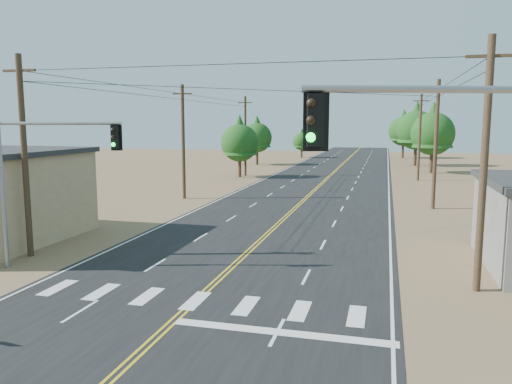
% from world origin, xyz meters
% --- Properties ---
extents(road, '(15.00, 200.00, 0.02)m').
position_xyz_m(road, '(0.00, 30.00, 0.01)').
color(road, black).
rests_on(road, ground).
extents(utility_pole_left_near, '(1.80, 0.30, 10.00)m').
position_xyz_m(utility_pole_left_near, '(-10.50, 12.00, 5.12)').
color(utility_pole_left_near, '#4C3826').
rests_on(utility_pole_left_near, ground).
extents(utility_pole_left_mid, '(1.80, 0.30, 10.00)m').
position_xyz_m(utility_pole_left_mid, '(-10.50, 32.00, 5.12)').
color(utility_pole_left_mid, '#4C3826').
rests_on(utility_pole_left_mid, ground).
extents(utility_pole_left_far, '(1.80, 0.30, 10.00)m').
position_xyz_m(utility_pole_left_far, '(-10.50, 52.00, 5.12)').
color(utility_pole_left_far, '#4C3826').
rests_on(utility_pole_left_far, ground).
extents(utility_pole_right_near, '(1.80, 0.30, 10.00)m').
position_xyz_m(utility_pole_right_near, '(10.50, 12.00, 5.12)').
color(utility_pole_right_near, '#4C3826').
rests_on(utility_pole_right_near, ground).
extents(utility_pole_right_mid, '(1.80, 0.30, 10.00)m').
position_xyz_m(utility_pole_right_mid, '(10.50, 32.00, 5.12)').
color(utility_pole_right_mid, '#4C3826').
rests_on(utility_pole_right_mid, ground).
extents(utility_pole_right_far, '(1.80, 0.30, 10.00)m').
position_xyz_m(utility_pole_right_far, '(10.50, 52.00, 5.12)').
color(utility_pole_right_far, '#4C3826').
rests_on(utility_pole_right_far, ground).
extents(signal_mast_left, '(5.57, 1.56, 6.86)m').
position_xyz_m(signal_mast_left, '(-8.59, 10.39, 4.64)').
color(signal_mast_left, gray).
rests_on(signal_mast_left, ground).
extents(signal_mast_right, '(6.19, 2.35, 7.64)m').
position_xyz_m(signal_mast_right, '(9.23, 3.39, 5.18)').
color(signal_mast_right, gray).
rests_on(signal_mast_right, ground).
extents(tree_left_near, '(4.63, 4.63, 7.71)m').
position_xyz_m(tree_left_near, '(-10.70, 50.16, 4.72)').
color(tree_left_near, '#3F2D1E').
rests_on(tree_left_near, ground).
extents(tree_left_mid, '(4.74, 4.74, 7.90)m').
position_xyz_m(tree_left_mid, '(-13.27, 68.67, 4.83)').
color(tree_left_mid, '#3F2D1E').
rests_on(tree_left_mid, ground).
extents(tree_left_far, '(3.43, 3.43, 5.71)m').
position_xyz_m(tree_left_far, '(-9.00, 86.54, 3.49)').
color(tree_left_far, '#3F2D1E').
rests_on(tree_left_far, ground).
extents(tree_right_near, '(5.73, 5.73, 9.54)m').
position_xyz_m(tree_right_near, '(12.74, 61.59, 5.84)').
color(tree_right_near, '#3F2D1E').
rests_on(tree_right_near, ground).
extents(tree_right_mid, '(6.08, 6.08, 10.13)m').
position_xyz_m(tree_right_mid, '(11.25, 73.15, 6.20)').
color(tree_right_mid, '#3F2D1E').
rests_on(tree_right_mid, ground).
extents(tree_right_far, '(5.56, 5.56, 9.27)m').
position_xyz_m(tree_right_far, '(9.89, 90.55, 5.67)').
color(tree_right_far, '#3F2D1E').
rests_on(tree_right_far, ground).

